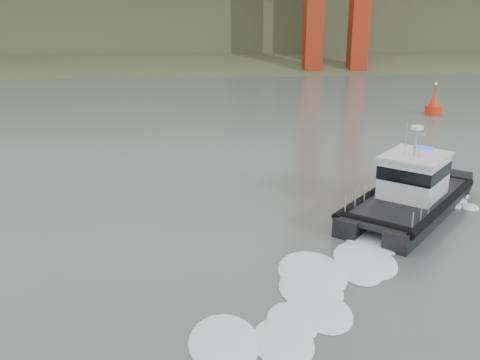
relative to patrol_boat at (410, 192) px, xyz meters
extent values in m
plane|color=#495753|center=(-9.03, -8.66, -1.32)|extent=(400.00, 400.00, 0.00)
cube|color=#374427|center=(-9.03, 83.34, -1.32)|extent=(500.00, 44.72, 16.25)
cube|color=#374427|center=(-9.03, 111.34, 4.68)|extent=(500.00, 70.00, 18.00)
cube|color=#374427|center=(-9.03, 136.34, 9.68)|extent=(500.00, 60.00, 16.00)
cube|color=black|center=(-1.09, 0.77, -0.90)|extent=(8.20, 8.89, 1.18)
cube|color=black|center=(0.88, -1.01, -0.90)|extent=(8.20, 8.89, 1.18)
cube|color=black|center=(-0.44, -0.48, -0.43)|extent=(9.18, 9.57, 0.25)
cube|color=silver|center=(0.22, 0.25, 0.82)|extent=(4.56, 4.61, 2.26)
cube|color=black|center=(0.22, 0.25, 1.23)|extent=(4.65, 4.69, 0.74)
cube|color=silver|center=(0.22, 0.25, 2.03)|extent=(4.84, 4.88, 0.16)
cylinder|color=#97999F|center=(0.02, 0.03, 2.84)|extent=(0.16, 0.16, 1.77)
cylinder|color=white|center=(0.02, 0.03, 3.67)|extent=(0.69, 0.69, 0.18)
cylinder|color=red|center=(13.99, 28.05, -0.92)|extent=(1.77, 1.77, 1.18)
cone|color=red|center=(13.99, 28.05, 0.26)|extent=(1.38, 1.38, 1.77)
cylinder|color=red|center=(13.99, 28.05, 1.44)|extent=(0.16, 0.16, 0.98)
sphere|color=#E5D87F|center=(13.99, 28.05, 2.03)|extent=(0.30, 0.30, 0.30)
camera|label=1|loc=(-12.13, -27.45, 9.96)|focal=40.00mm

